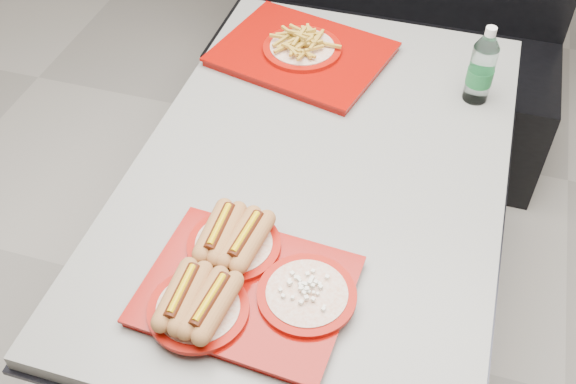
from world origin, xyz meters
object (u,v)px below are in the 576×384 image
(tray_near, at_px, (239,281))
(tray_far, at_px, (302,50))
(water_bottle, at_px, (482,69))
(booth_bench, at_px, (388,44))
(diner_table, at_px, (318,209))

(tray_near, bearing_deg, tray_far, 97.01)
(tray_far, bearing_deg, tray_near, -82.99)
(tray_far, height_order, water_bottle, water_bottle)
(tray_near, distance_m, water_bottle, 0.89)
(booth_bench, relative_size, tray_far, 2.47)
(tray_far, distance_m, water_bottle, 0.51)
(water_bottle, bearing_deg, tray_near, -116.92)
(diner_table, distance_m, tray_near, 0.47)
(tray_near, relative_size, water_bottle, 1.99)
(diner_table, relative_size, tray_far, 2.60)
(tray_near, relative_size, tray_far, 0.82)
(diner_table, relative_size, booth_bench, 1.05)
(booth_bench, height_order, tray_far, booth_bench)
(diner_table, xyz_separation_m, water_bottle, (0.34, 0.38, 0.26))
(water_bottle, bearing_deg, tray_far, 174.77)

